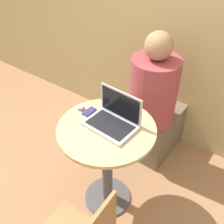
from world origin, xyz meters
TOP-DOWN VIEW (x-y plane):
  - ground_plane at (0.00, 0.00)m, footprint 12.00×12.00m
  - back_wall at (0.00, 1.02)m, footprint 7.00×0.05m
  - round_table at (0.00, 0.00)m, footprint 0.65×0.65m
  - laptop at (0.02, 0.05)m, footprint 0.34×0.24m
  - cell_phone at (-0.19, 0.06)m, footprint 0.06×0.10m
  - computer_mouse at (-0.26, 0.05)m, footprint 0.07×0.05m
  - person_seated at (0.02, 0.67)m, footprint 0.39×0.60m

SIDE VIEW (x-z plane):
  - ground_plane at x=0.00m, z-range 0.00..0.00m
  - person_seated at x=0.02m, z-range -0.11..1.12m
  - round_table at x=0.00m, z-range 0.16..0.94m
  - cell_phone at x=-0.19m, z-range 0.78..0.79m
  - computer_mouse at x=-0.26m, z-range 0.78..0.81m
  - laptop at x=0.02m, z-range 0.71..0.94m
  - back_wall at x=0.00m, z-range 0.00..2.60m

